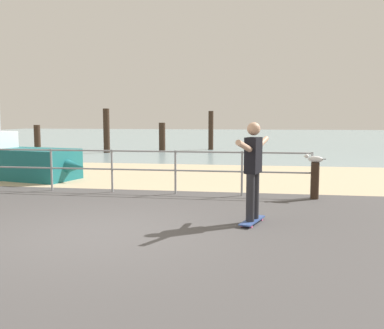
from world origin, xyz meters
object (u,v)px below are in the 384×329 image
Objects in this scene: skateboard at (252,221)px; seagull at (315,159)px; sailboat at (12,161)px; bollard_short at (315,181)px; skateboarder at (253,165)px.

seagull is (1.31, 2.47, 0.84)m from skateboard.
sailboat reaches higher than skateboard.
bollard_short is (8.54, -2.11, -0.10)m from sailboat.
seagull is at bearing 62.11° from skateboard.
bollard_short is at bearing -10.38° from seagull.
seagull is at bearing 62.11° from skateboarder.
sailboat is 8.56m from skateboarder.
bollard_short is (1.32, 2.46, -0.60)m from skateboarder.
seagull is (1.31, 2.47, -0.11)m from skateboarder.
skateboarder is at bearing 180.00° from skateboard.
skateboard is 0.95m from skateboarder.
skateboarder is 2.86m from bollard_short.
skateboarder is 3.39× the size of seagull.
sailboat is 10.41× the size of seagull.
sailboat reaches higher than skateboarder.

